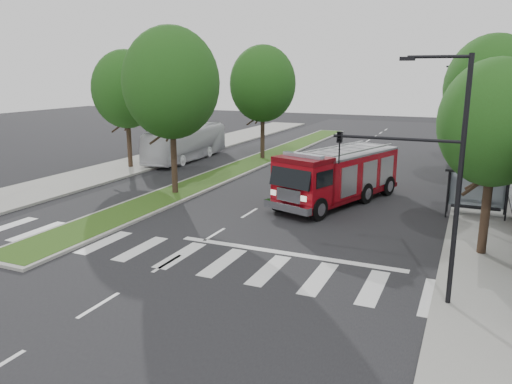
# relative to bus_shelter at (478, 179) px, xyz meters

# --- Properties ---
(ground) EXTENTS (140.00, 140.00, 0.00)m
(ground) POSITION_rel_bus_shelter_xyz_m (-11.20, -8.15, -2.04)
(ground) COLOR black
(ground) RESTS_ON ground
(sidewalk_right) EXTENTS (5.00, 80.00, 0.15)m
(sidewalk_right) POSITION_rel_bus_shelter_xyz_m (1.30, 1.85, -1.96)
(sidewalk_right) COLOR gray
(sidewalk_right) RESTS_ON ground
(sidewalk_left) EXTENTS (5.00, 80.00, 0.15)m
(sidewalk_left) POSITION_rel_bus_shelter_xyz_m (-25.70, 1.85, -1.96)
(sidewalk_left) COLOR gray
(sidewalk_left) RESTS_ON ground
(median) EXTENTS (3.00, 50.00, 0.15)m
(median) POSITION_rel_bus_shelter_xyz_m (-17.20, 9.85, -1.96)
(median) COLOR gray
(median) RESTS_ON ground
(bus_shelter) EXTENTS (3.20, 1.60, 2.61)m
(bus_shelter) POSITION_rel_bus_shelter_xyz_m (0.00, 0.00, 0.00)
(bus_shelter) COLOR black
(bus_shelter) RESTS_ON ground
(tree_right_near) EXTENTS (4.40, 4.40, 8.05)m
(tree_right_near) POSITION_rel_bus_shelter_xyz_m (0.30, -6.15, 3.47)
(tree_right_near) COLOR black
(tree_right_near) RESTS_ON ground
(tree_right_mid) EXTENTS (5.60, 5.60, 9.72)m
(tree_right_mid) POSITION_rel_bus_shelter_xyz_m (0.30, 5.85, 4.45)
(tree_right_mid) COLOR black
(tree_right_mid) RESTS_ON ground
(tree_right_far) EXTENTS (5.00, 5.00, 8.73)m
(tree_right_far) POSITION_rel_bus_shelter_xyz_m (0.30, 15.85, 3.80)
(tree_right_far) COLOR black
(tree_right_far) RESTS_ON ground
(tree_median_near) EXTENTS (5.80, 5.80, 10.16)m
(tree_median_near) POSITION_rel_bus_shelter_xyz_m (-17.20, -2.15, 4.77)
(tree_median_near) COLOR black
(tree_median_near) RESTS_ON ground
(tree_median_far) EXTENTS (5.60, 5.60, 9.72)m
(tree_median_far) POSITION_rel_bus_shelter_xyz_m (-17.20, 11.85, 4.45)
(tree_median_far) COLOR black
(tree_median_far) RESTS_ON ground
(tree_left_mid) EXTENTS (5.20, 5.20, 9.16)m
(tree_left_mid) POSITION_rel_bus_shelter_xyz_m (-25.20, 3.85, 4.12)
(tree_left_mid) COLOR black
(tree_left_mid) RESTS_ON ground
(streetlight_right_near) EXTENTS (4.08, 0.22, 8.00)m
(streetlight_right_near) POSITION_rel_bus_shelter_xyz_m (-1.59, -11.65, 2.63)
(streetlight_right_near) COLOR black
(streetlight_right_near) RESTS_ON ground
(streetlight_right_far) EXTENTS (2.11, 0.20, 8.00)m
(streetlight_right_far) POSITION_rel_bus_shelter_xyz_m (-0.85, 11.85, 2.44)
(streetlight_right_far) COLOR black
(streetlight_right_far) RESTS_ON ground
(fire_engine) EXTENTS (5.75, 9.95, 3.31)m
(fire_engine) POSITION_rel_bus_shelter_xyz_m (-7.42, -0.07, -0.45)
(fire_engine) COLOR #55040A
(fire_engine) RESTS_ON ground
(city_bus) EXTENTS (2.95, 10.79, 2.98)m
(city_bus) POSITION_rel_bus_shelter_xyz_m (-23.20, 9.08, -0.55)
(city_bus) COLOR silver
(city_bus) RESTS_ON ground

